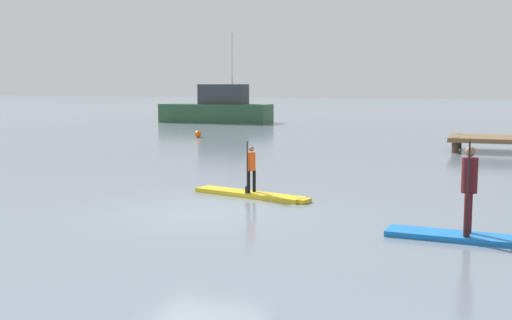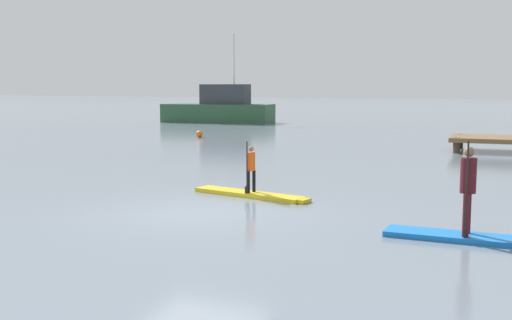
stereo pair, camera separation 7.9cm
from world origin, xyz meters
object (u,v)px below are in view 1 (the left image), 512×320
Objects in this scene: paddler_adult at (469,184)px; mooring_buoy_near at (198,134)px; paddleboard_far at (486,239)px; paddler_child_solo at (251,166)px; fishing_boat_green_midground at (218,109)px; paddleboard_near at (251,194)px.

paddler_adult is 23.19m from mooring_buoy_near.
paddleboard_far is at bearing -1.32° from paddler_adult.
paddler_adult is at bearing -28.04° from paddler_child_solo.
paddler_adult is 36.11m from fishing_boat_green_midground.
fishing_boat_green_midground is (-13.63, 28.04, 0.94)m from paddleboard_near.
paddler_child_solo is at bearing -95.49° from paddleboard_near.
mooring_buoy_near is at bearing -69.99° from fishing_boat_green_midground.
paddler_child_solo is at bearing -59.70° from mooring_buoy_near.
paddleboard_near is at bearing 153.21° from paddleboard_far.
paddleboard_far is at bearing -58.15° from fishing_boat_green_midground.
fishing_boat_green_midground is at bearing 110.01° from mooring_buoy_near.
mooring_buoy_near is (4.57, -12.54, -0.81)m from fishing_boat_green_midground.
fishing_boat_green_midground reaches higher than paddler_adult.
paddleboard_near is 5.97m from paddler_adult.
paddler_child_solo is 0.36× the size of paddleboard_far.
paddler_child_solo is 6.22m from paddleboard_far.
paddleboard_far is at bearing -26.69° from paddler_child_solo.
fishing_boat_green_midground reaches higher than paddleboard_near.
mooring_buoy_near is at bearing 128.57° from paddleboard_far.
paddleboard_near is 6.18m from paddleboard_far.
fishing_boat_green_midground is (-13.63, 28.05, 0.25)m from paddler_child_solo.
fishing_boat_green_midground is at bearing 121.42° from paddler_adult.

